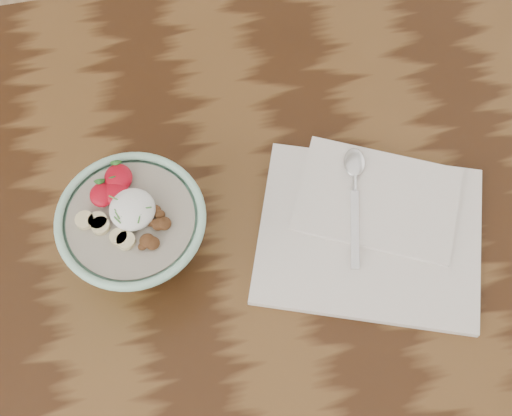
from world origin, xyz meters
The scene contains 4 objects.
table centered at (0.00, 0.00, 65.70)cm, with size 160.00×90.00×75.00cm.
breakfast_bowl centered at (-3.66, 2.47, 80.84)cm, with size 17.07×17.07×11.63cm.
napkin centered at (24.76, -0.59, 75.70)cm, with size 33.07×29.94×1.67cm.
spoon centered at (24.15, 5.79, 77.04)cm, with size 5.96×16.48×0.87cm.
Camera 1 is at (3.57, -32.77, 156.79)cm, focal length 50.00 mm.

